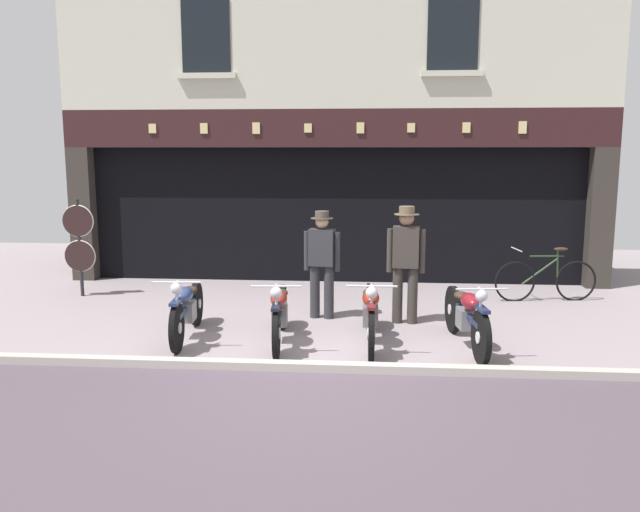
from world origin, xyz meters
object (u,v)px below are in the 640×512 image
(leaning_bicycle, at_px, (546,279))
(motorcycle_center, at_px, (370,312))
(tyre_sign_pole, at_px, (79,240))
(motorcycle_left, at_px, (187,308))
(motorcycle_center_right, at_px, (467,315))
(salesman_left, at_px, (322,259))
(shopkeeper_center, at_px, (406,258))
(motorcycle_center_left, at_px, (280,312))
(advert_board_near, at_px, (427,200))

(leaning_bicycle, bearing_deg, motorcycle_center, 125.23)
(tyre_sign_pole, bearing_deg, motorcycle_left, -42.83)
(leaning_bicycle, bearing_deg, tyre_sign_pole, 84.75)
(motorcycle_left, xyz_separation_m, tyre_sign_pole, (-2.59, 2.40, 0.58))
(motorcycle_center_right, relative_size, salesman_left, 1.25)
(salesman_left, bearing_deg, motorcycle_center, 129.53)
(motorcycle_center, bearing_deg, motorcycle_center_right, 175.92)
(motorcycle_left, height_order, tyre_sign_pole, tyre_sign_pole)
(motorcycle_center_right, distance_m, shopkeeper_center, 1.47)
(motorcycle_center_left, height_order, salesman_left, salesman_left)
(tyre_sign_pole, bearing_deg, shopkeeper_center, -13.68)
(salesman_left, height_order, leaning_bicycle, salesman_left)
(shopkeeper_center, xyz_separation_m, tyre_sign_pole, (-5.59, 1.36, 0.03))
(shopkeeper_center, bearing_deg, advert_board_near, -94.44)
(shopkeeper_center, relative_size, tyre_sign_pole, 1.02)
(motorcycle_center_left, distance_m, advert_board_near, 4.93)
(shopkeeper_center, height_order, leaning_bicycle, shopkeeper_center)
(tyre_sign_pole, height_order, advert_board_near, advert_board_near)
(salesman_left, height_order, shopkeeper_center, shopkeeper_center)
(shopkeeper_center, distance_m, tyre_sign_pole, 5.75)
(shopkeeper_center, bearing_deg, motorcycle_center_right, 128.01)
(motorcycle_center_right, height_order, shopkeeper_center, shopkeeper_center)
(motorcycle_center_left, distance_m, leaning_bicycle, 5.02)
(shopkeeper_center, xyz_separation_m, leaning_bicycle, (2.47, 1.64, -0.60))
(motorcycle_center, distance_m, salesman_left, 1.56)
(motorcycle_center, height_order, salesman_left, salesman_left)
(motorcycle_center_right, distance_m, tyre_sign_pole, 6.83)
(motorcycle_center, distance_m, motorcycle_center_right, 1.25)
(motorcycle_center_right, bearing_deg, motorcycle_center_left, -7.22)
(motorcycle_left, xyz_separation_m, motorcycle_center, (2.49, -0.05, 0.01))
(motorcycle_center_left, height_order, motorcycle_center, motorcycle_center)
(motorcycle_center, bearing_deg, advert_board_near, -105.17)
(motorcycle_center, height_order, advert_board_near, advert_board_near)
(advert_board_near, distance_m, leaning_bicycle, 2.71)
(motorcycle_center, distance_m, tyre_sign_pole, 5.67)
(shopkeeper_center, distance_m, leaning_bicycle, 3.03)
(motorcycle_center, bearing_deg, shopkeeper_center, -116.14)
(leaning_bicycle, bearing_deg, motorcycle_center_left, 116.31)
(motorcycle_center_left, bearing_deg, advert_board_near, -122.53)
(salesman_left, bearing_deg, motorcycle_center_left, 80.27)
(motorcycle_center_right, relative_size, advert_board_near, 1.91)
(tyre_sign_pole, bearing_deg, motorcycle_center_left, -32.78)
(motorcycle_center_right, bearing_deg, leaning_bicycle, -128.66)
(motorcycle_center_right, height_order, leaning_bicycle, leaning_bicycle)
(motorcycle_left, xyz_separation_m, leaning_bicycle, (5.47, 2.68, -0.05))
(salesman_left, xyz_separation_m, tyre_sign_pole, (-4.34, 1.17, 0.09))
(motorcycle_left, distance_m, advert_board_near, 5.56)
(shopkeeper_center, bearing_deg, motorcycle_center_left, 39.00)
(salesman_left, bearing_deg, tyre_sign_pole, -5.58)
(motorcycle_center_left, relative_size, leaning_bicycle, 1.14)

